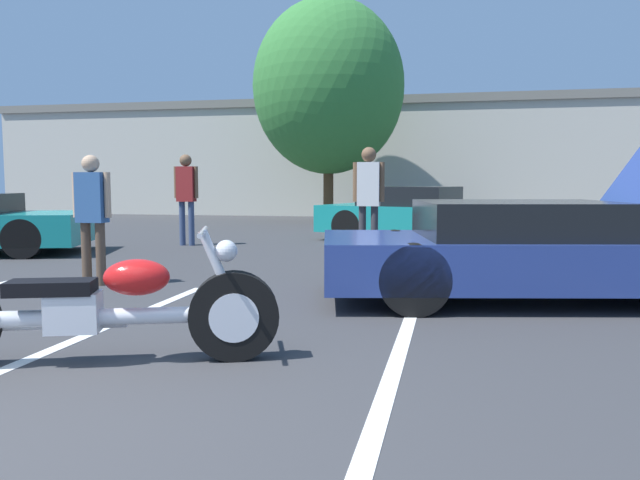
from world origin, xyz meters
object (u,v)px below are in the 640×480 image
parked_car_mid_row (415,215)px  spectator_near_motorcycle (369,193)px  spectator_by_show_car (186,191)px  show_car_hood_open (535,250)px  tree_background (328,87)px  spectator_midground (92,209)px  motorcycle (94,310)px

parked_car_mid_row → spectator_near_motorcycle: spectator_near_motorcycle is taller
spectator_by_show_car → show_car_hood_open: bearing=-37.2°
tree_background → show_car_hood_open: size_ratio=1.44×
show_car_hood_open → spectator_midground: show_car_hood_open is taller
motorcycle → spectator_midground: (-1.94, 3.10, 0.57)m
motorcycle → spectator_near_motorcycle: 6.38m
spectator_near_motorcycle → spectator_by_show_car: bearing=156.9°
spectator_near_motorcycle → spectator_by_show_car: (-3.96, 1.69, -0.01)m
motorcycle → parked_car_mid_row: bearing=61.0°
motorcycle → show_car_hood_open: bearing=24.5°
show_car_hood_open → motorcycle: bearing=-147.7°
motorcycle → spectator_near_motorcycle: bearing=60.7°
motorcycle → spectator_by_show_car: spectator_by_show_car is taller
spectator_near_motorcycle → spectator_midground: 4.38m
parked_car_mid_row → spectator_midground: 7.55m
parked_car_mid_row → spectator_by_show_car: (-4.52, -1.79, 0.54)m
show_car_hood_open → spectator_midground: 5.32m
spectator_by_show_car → spectator_midground: size_ratio=1.13×
tree_background → show_car_hood_open: bearing=-68.8°
tree_background → spectator_near_motorcycle: (2.55, -9.38, -3.14)m
tree_background → show_car_hood_open: 13.80m
tree_background → motorcycle: bearing=-84.7°
motorcycle → spectator_near_motorcycle: size_ratio=1.35×
spectator_near_motorcycle → spectator_by_show_car: 4.31m
tree_background → spectator_midground: tree_background is taller
spectator_near_motorcycle → show_car_hood_open: bearing=-53.3°
tree_background → spectator_by_show_car: tree_background is taller
tree_background → motorcycle: size_ratio=2.79×
parked_car_mid_row → show_car_hood_open: bearing=-57.1°
spectator_near_motorcycle → spectator_midground: (-3.05, -3.14, -0.16)m
spectator_near_motorcycle → spectator_midground: size_ratio=1.14×
motorcycle → spectator_midground: spectator_midground is taller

